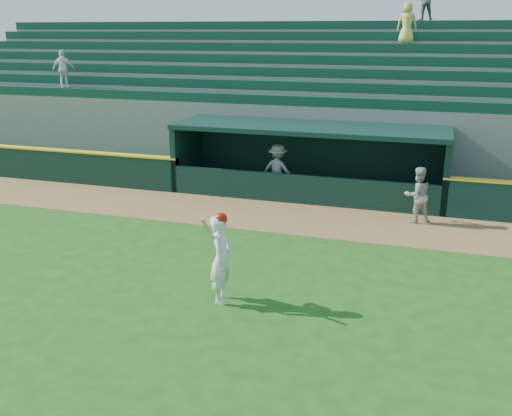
# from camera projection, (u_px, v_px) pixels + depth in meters

# --- Properties ---
(ground) EXTENTS (120.00, 120.00, 0.00)m
(ground) POSITION_uv_depth(u_px,v_px,m) (235.00, 281.00, 13.30)
(ground) COLOR #1D4E13
(ground) RESTS_ON ground
(warning_track) EXTENTS (40.00, 3.00, 0.01)m
(warning_track) POSITION_uv_depth(u_px,v_px,m) (288.00, 217.00, 17.76)
(warning_track) COLOR brown
(warning_track) RESTS_ON ground
(field_wall_left) EXTENTS (15.50, 0.30, 1.20)m
(field_wall_left) POSITION_uv_depth(u_px,v_px,m) (0.00, 162.00, 22.61)
(field_wall_left) COLOR black
(field_wall_left) RESTS_ON ground
(dugout_player_front) EXTENTS (1.05, 0.99, 1.71)m
(dugout_player_front) POSITION_uv_depth(u_px,v_px,m) (417.00, 195.00, 17.12)
(dugout_player_front) COLOR #9D9D98
(dugout_player_front) RESTS_ON ground
(dugout_player_inside) EXTENTS (1.27, 0.84, 1.83)m
(dugout_player_inside) POSITION_uv_depth(u_px,v_px,m) (278.00, 170.00, 19.88)
(dugout_player_inside) COLOR gray
(dugout_player_inside) RESTS_ON ground
(dugout) EXTENTS (9.40, 2.80, 2.46)m
(dugout) POSITION_uv_depth(u_px,v_px,m) (310.00, 155.00, 20.18)
(dugout) COLOR slate
(dugout) RESTS_ON ground
(stands) EXTENTS (34.50, 6.27, 7.55)m
(stands) POSITION_uv_depth(u_px,v_px,m) (335.00, 109.00, 24.01)
(stands) COLOR slate
(stands) RESTS_ON ground
(batter_at_plate) EXTENTS (0.54, 0.85, 2.01)m
(batter_at_plate) POSITION_uv_depth(u_px,v_px,m) (222.00, 258.00, 12.03)
(batter_at_plate) COLOR silver
(batter_at_plate) RESTS_ON ground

